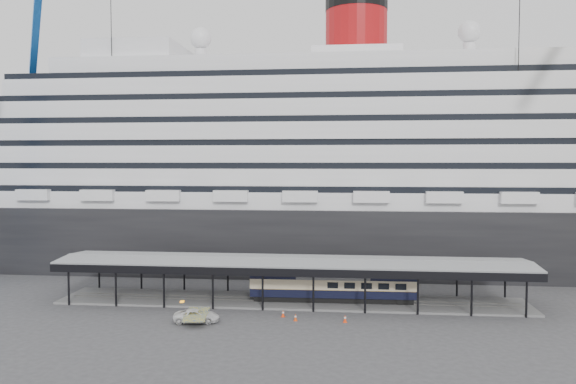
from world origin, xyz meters
name	(u,v)px	position (x,y,z in m)	size (l,w,h in m)	color
ground	(287,313)	(0.00, 0.00, 0.00)	(200.00, 200.00, 0.00)	#39393B
cruise_ship	(308,153)	(0.05, 32.00, 18.35)	(130.00, 30.00, 43.90)	black
platform_canopy	(291,283)	(0.00, 5.00, 2.36)	(56.00, 9.18, 5.30)	slate
port_truck	(197,316)	(-9.10, -4.54, 0.66)	(2.20, 4.78, 1.33)	silver
pullman_carriage	(333,283)	(4.99, 5.00, 2.37)	(19.72, 2.91, 19.32)	black
traffic_cone_left	(295,317)	(1.21, -2.93, 0.37)	(0.45, 0.45, 0.75)	#E2420C
traffic_cone_mid	(283,313)	(-0.27, -1.56, 0.39)	(0.48, 0.48, 0.78)	#EB3B0D
traffic_cone_right	(345,319)	(6.45, -2.98, 0.40)	(0.45, 0.45, 0.80)	#F23A0D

